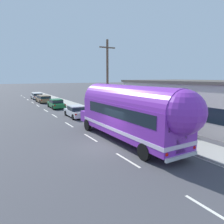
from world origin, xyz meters
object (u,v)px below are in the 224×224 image
at_px(utility_pole, 107,80).
at_px(car_lead, 76,111).
at_px(car_third, 43,98).
at_px(painted_bus, 131,111).
at_px(car_second, 56,103).
at_px(car_fourth, 37,96).

distance_m(utility_pole, car_lead, 5.62).
bearing_deg(car_third, car_lead, -88.96).
height_order(painted_bus, car_lead, painted_bus).
xyz_separation_m(utility_pole, car_lead, (-2.23, 3.61, -3.69)).
distance_m(car_second, car_third, 8.12).
distance_m(utility_pole, car_fourth, 27.40).
relative_size(utility_pole, car_lead, 1.94).
xyz_separation_m(painted_bus, car_third, (-0.16, 27.90, -1.50)).
relative_size(painted_bus, car_second, 2.72).
relative_size(painted_bus, car_fourth, 2.82).
height_order(utility_pole, car_second, utility_pole).
xyz_separation_m(painted_bus, car_lead, (0.14, 11.32, -1.57)).
bearing_deg(car_fourth, car_second, -89.66).
height_order(utility_pole, car_lead, utility_pole).
xyz_separation_m(car_second, car_fourth, (-0.09, 14.98, 0.05)).
distance_m(car_lead, car_fourth, 23.44).
distance_m(painted_bus, car_second, 19.85).
relative_size(car_second, car_third, 0.95).
bearing_deg(utility_pole, car_fourth, 95.14).
distance_m(painted_bus, car_fourth, 34.79).
distance_m(utility_pole, car_third, 20.67).
bearing_deg(car_lead, car_fourth, 90.51).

